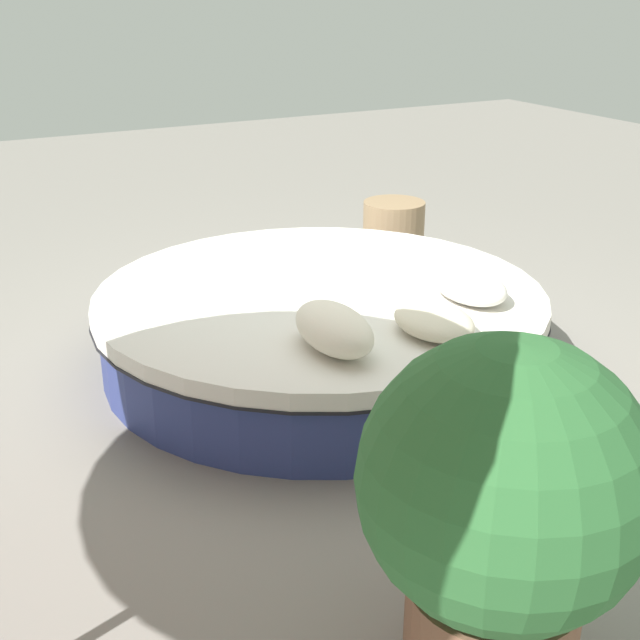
% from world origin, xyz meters
% --- Properties ---
extents(ground_plane, '(16.00, 16.00, 0.00)m').
position_xyz_m(ground_plane, '(0.00, 0.00, 0.00)').
color(ground_plane, gray).
extents(round_bed, '(2.48, 2.48, 0.44)m').
position_xyz_m(round_bed, '(0.00, 0.00, 0.23)').
color(round_bed, navy).
rests_on(round_bed, ground_plane).
extents(throw_pillow_0, '(0.54, 0.29, 0.22)m').
position_xyz_m(throw_pillow_0, '(0.73, -0.32, 0.55)').
color(throw_pillow_0, silver).
rests_on(throw_pillow_0, round_bed).
extents(throw_pillow_1, '(0.46, 0.34, 0.14)m').
position_xyz_m(throw_pillow_1, '(0.80, 0.20, 0.52)').
color(throw_pillow_1, beige).
rests_on(throw_pillow_1, round_bed).
extents(throw_pillow_2, '(0.48, 0.32, 0.16)m').
position_xyz_m(throw_pillow_2, '(0.51, 0.63, 0.52)').
color(throw_pillow_2, white).
rests_on(throw_pillow_2, round_bed).
extents(planter, '(0.88, 0.88, 1.13)m').
position_xyz_m(planter, '(2.24, -0.58, 0.63)').
color(planter, brown).
rests_on(planter, ground_plane).
extents(side_table, '(0.46, 0.46, 0.48)m').
position_xyz_m(side_table, '(-1.32, 1.33, 0.24)').
color(side_table, '#997A56').
rests_on(side_table, ground_plane).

